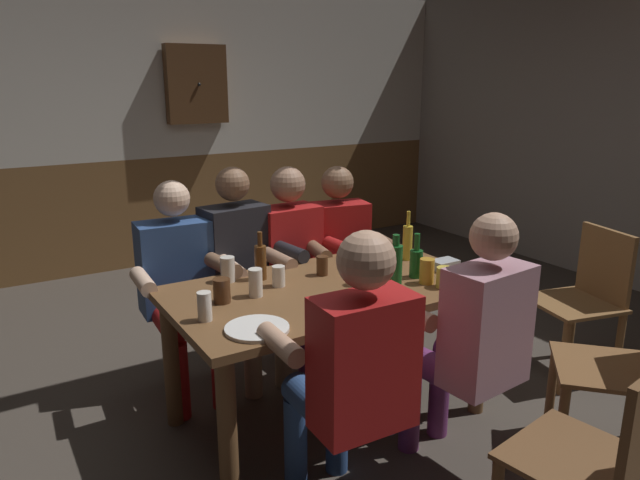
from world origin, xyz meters
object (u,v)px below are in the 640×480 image
at_px(wall_dart_cabinet, 196,84).
at_px(chair_empty_far_end, 627,365).
at_px(person_3, 342,252).
at_px(plate_1, 257,329).
at_px(dining_table, 329,306).
at_px(bottle_3, 395,264).
at_px(bottle_0, 260,261).
at_px(pint_glass_3, 322,266).
at_px(chair_empty_near_left, 585,298).
at_px(chair_empty_near_right, 604,465).
at_px(person_1, 242,266).
at_px(pint_glass_1, 363,273).
at_px(bottle_1, 416,261).
at_px(pint_glass_4, 279,276).
at_px(pint_glass_8, 427,271).
at_px(condiment_caddy, 444,264).
at_px(pint_glass_2, 228,269).
at_px(person_5, 472,334).
at_px(person_2, 295,258).
at_px(person_4, 352,367).
at_px(pint_glass_6, 205,306).
at_px(pint_glass_0, 256,283).
at_px(plate_0, 353,300).
at_px(person_0, 181,280).
at_px(pint_glass_5, 444,277).
at_px(pint_glass_7, 222,291).
at_px(bottle_2, 407,242).

bearing_deg(wall_dart_cabinet, chair_empty_far_end, -83.00).
height_order(person_3, plate_1, person_3).
bearing_deg(dining_table, bottle_3, -31.09).
bearing_deg(bottle_0, pint_glass_3, -19.46).
xyz_separation_m(bottle_0, pint_glass_3, (0.30, -0.11, -0.05)).
bearing_deg(chair_empty_near_left, chair_empty_near_right, 140.51).
bearing_deg(person_1, pint_glass_1, 107.72).
distance_m(bottle_1, bottle_3, 0.19).
bearing_deg(pint_glass_4, pint_glass_8, -28.06).
relative_size(person_3, bottle_1, 5.13).
xyz_separation_m(person_1, condiment_caddy, (0.84, -0.77, 0.08)).
distance_m(dining_table, pint_glass_2, 0.54).
xyz_separation_m(chair_empty_near_left, chair_empty_far_end, (-0.59, -0.63, 0.00)).
relative_size(person_5, pint_glass_3, 11.84).
relative_size(person_2, bottle_3, 4.63).
bearing_deg(person_4, bottle_1, 37.29).
relative_size(plate_1, pint_glass_6, 2.11).
bearing_deg(pint_glass_8, chair_empty_near_right, -100.56).
xyz_separation_m(person_5, pint_glass_0, (-0.67, 0.73, 0.13)).
distance_m(person_3, plate_0, 1.05).
bearing_deg(person_0, pint_glass_5, 139.20).
height_order(person_3, pint_glass_7, person_3).
bearing_deg(bottle_3, wall_dart_cabinet, 86.65).
relative_size(pint_glass_2, pint_glass_8, 1.01).
bearing_deg(pint_glass_6, person_3, 32.23).
distance_m(bottle_3, pint_glass_8, 0.18).
height_order(pint_glass_5, pint_glass_8, pint_glass_8).
relative_size(person_1, person_5, 1.03).
bearing_deg(bottle_1, chair_empty_near_left, -12.63).
height_order(person_3, wall_dart_cabinet, wall_dart_cabinet).
bearing_deg(pint_glass_3, pint_glass_8, -45.07).
bearing_deg(person_0, person_1, -176.12).
bearing_deg(chair_empty_near_right, chair_empty_far_end, 17.99).
bearing_deg(person_2, person_4, 67.22).
bearing_deg(wall_dart_cabinet, pint_glass_5, -89.81).
height_order(person_0, pint_glass_1, person_0).
height_order(person_1, chair_empty_near_left, person_1).
xyz_separation_m(chair_empty_near_left, bottle_0, (-1.79, 0.63, 0.35)).
distance_m(person_3, bottle_0, 0.87).
xyz_separation_m(chair_empty_near_left, plate_1, (-2.08, 0.07, 0.26)).
bearing_deg(person_5, person_3, 75.82).
xyz_separation_m(plate_0, wall_dart_cabinet, (0.48, 3.25, 0.92)).
relative_size(pint_glass_5, pint_glass_7, 0.89).
bearing_deg(chair_empty_far_end, person_5, 109.73).
relative_size(person_5, bottle_0, 4.84).
distance_m(condiment_caddy, pint_glass_3, 0.67).
xyz_separation_m(plate_0, bottle_2, (0.63, 0.38, 0.10)).
height_order(person_4, bottle_1, person_4).
bearing_deg(condiment_caddy, dining_table, 171.95).
bearing_deg(chair_empty_near_left, plate_1, 101.32).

